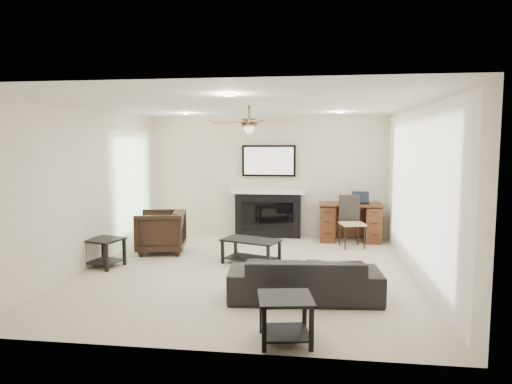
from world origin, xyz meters
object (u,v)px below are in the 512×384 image
at_px(fireplace_unit, 268,191).
at_px(desk, 350,222).
at_px(armchair, 161,232).
at_px(coffee_table, 251,251).
at_px(sofa, 304,278).

bearing_deg(fireplace_unit, desk, -8.10).
relative_size(armchair, coffee_table, 0.92).
distance_m(sofa, coffee_table, 1.84).
bearing_deg(coffee_table, sofa, -40.69).
relative_size(fireplace_unit, desk, 1.57).
relative_size(sofa, armchair, 2.26).
relative_size(coffee_table, fireplace_unit, 0.47).
bearing_deg(armchair, fireplace_unit, 122.78).
xyz_separation_m(sofa, fireplace_unit, (-0.86, 3.77, 0.68)).
bearing_deg(sofa, coffee_table, -65.18).
relative_size(armchair, desk, 0.68).
relative_size(sofa, desk, 1.53).
distance_m(coffee_table, desk, 2.58).
distance_m(armchair, fireplace_unit, 2.45).
height_order(sofa, desk, desk).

